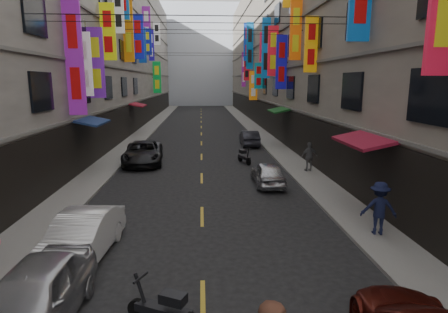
{
  "coord_description": "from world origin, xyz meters",
  "views": [
    {
      "loc": [
        0.01,
        3.94,
        5.21
      ],
      "look_at": [
        0.5,
        12.0,
        3.6
      ],
      "focal_mm": 30.0,
      "sensor_mm": 36.0,
      "label": 1
    }
  ],
  "objects": [
    {
      "name": "sidewalk_left",
      "position": [
        -6.0,
        42.0,
        0.06
      ],
      "size": [
        2.0,
        90.0,
        0.12
      ],
      "primitive_type": "cube",
      "color": "slate",
      "rests_on": "ground"
    },
    {
      "name": "sidewalk_right",
      "position": [
        6.0,
        42.0,
        0.06
      ],
      "size": [
        2.0,
        90.0,
        0.12
      ],
      "primitive_type": "cube",
      "color": "slate",
      "rests_on": "ground"
    },
    {
      "name": "building_row_left",
      "position": [
        -11.99,
        42.0,
        9.49
      ],
      "size": [
        10.14,
        90.0,
        19.0
      ],
      "color": "gray",
      "rests_on": "ground"
    },
    {
      "name": "building_row_right",
      "position": [
        11.99,
        42.0,
        9.49
      ],
      "size": [
        10.14,
        90.0,
        19.0
      ],
      "color": "gray",
      "rests_on": "ground"
    },
    {
      "name": "haze_block",
      "position": [
        0.0,
        92.0,
        11.0
      ],
      "size": [
        18.0,
        8.0,
        22.0
      ],
      "primitive_type": "cube",
      "color": "silver",
      "rests_on": "ground"
    },
    {
      "name": "shop_signage",
      "position": [
        -0.28,
        34.8,
        9.23
      ],
      "size": [
        14.0,
        55.0,
        12.52
      ],
      "color": "#0E0D9D",
      "rests_on": "ground"
    },
    {
      "name": "street_awnings",
      "position": [
        -1.26,
        26.0,
        3.0
      ],
      "size": [
        13.99,
        35.2,
        0.41
      ],
      "color": "#134923",
      "rests_on": "ground"
    },
    {
      "name": "overhead_cables",
      "position": [
        0.0,
        30.0,
        8.8
      ],
      "size": [
        14.0,
        38.04,
        1.24
      ],
      "color": "black",
      "rests_on": "ground"
    },
    {
      "name": "lane_markings",
      "position": [
        0.0,
        39.0,
        0.0
      ],
      "size": [
        0.12,
        80.2,
        0.01
      ],
      "color": "gold",
      "rests_on": "ground"
    },
    {
      "name": "scooter_crossing",
      "position": [
        -0.82,
        11.21,
        0.44
      ],
      "size": [
        1.67,
        0.93,
        1.14
      ],
      "rotation": [
        0.0,
        0.0,
        1.12
      ],
      "color": "black",
      "rests_on": "ground"
    },
    {
      "name": "scooter_far_right",
      "position": [
        2.77,
        27.71,
        0.44
      ],
      "size": [
        0.77,
        1.75,
        1.14
      ],
      "rotation": [
        0.0,
        0.0,
        3.46
      ],
      "color": "black",
      "rests_on": "ground"
    },
    {
      "name": "car_left_near",
      "position": [
        -3.58,
        11.36,
        0.72
      ],
      "size": [
        1.83,
        4.26,
        1.43
      ],
      "primitive_type": "imported",
      "rotation": [
        0.0,
        0.0,
        -0.03
      ],
      "color": "silver",
      "rests_on": "ground"
    },
    {
      "name": "car_left_mid",
      "position": [
        -3.6,
        14.64,
        0.69
      ],
      "size": [
        1.83,
        4.28,
        1.37
      ],
      "primitive_type": "imported",
      "rotation": [
        0.0,
        0.0,
        -0.09
      ],
      "color": "white",
      "rests_on": "ground"
    },
    {
      "name": "car_left_far",
      "position": [
        -3.76,
        27.97,
        0.72
      ],
      "size": [
        2.78,
        5.35,
        1.44
      ],
      "primitive_type": "imported",
      "rotation": [
        0.0,
        0.0,
        0.08
      ],
      "color": "black",
      "rests_on": "ground"
    },
    {
      "name": "car_right_mid",
      "position": [
        3.4,
        22.43,
        0.61
      ],
      "size": [
        1.46,
        3.6,
        1.22
      ],
      "primitive_type": "imported",
      "rotation": [
        0.0,
        0.0,
        3.14
      ],
      "color": "#BCBDC2",
      "rests_on": "ground"
    },
    {
      "name": "car_right_far",
      "position": [
        4.0,
        34.56,
        0.64
      ],
      "size": [
        1.37,
        3.88,
        1.27
      ],
      "primitive_type": "imported",
      "rotation": [
        0.0,
        0.0,
        3.13
      ],
      "color": "#2A2A32",
      "rests_on": "ground"
    },
    {
      "name": "pedestrian_rnear",
      "position": [
        5.99,
        15.65,
        1.03
      ],
      "size": [
        1.29,
        0.87,
        1.82
      ],
      "primitive_type": "imported",
      "rotation": [
        0.0,
        0.0,
        2.9
      ],
      "color": "#121734",
      "rests_on": "sidewalk_right"
    },
    {
      "name": "pedestrian_rfar",
      "position": [
        6.24,
        24.84,
        0.97
      ],
      "size": [
        1.07,
        0.71,
        1.71
      ],
      "primitive_type": "imported",
      "rotation": [
        0.0,
        0.0,
        3.3
      ],
      "color": "slate",
      "rests_on": "sidewalk_right"
    }
  ]
}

